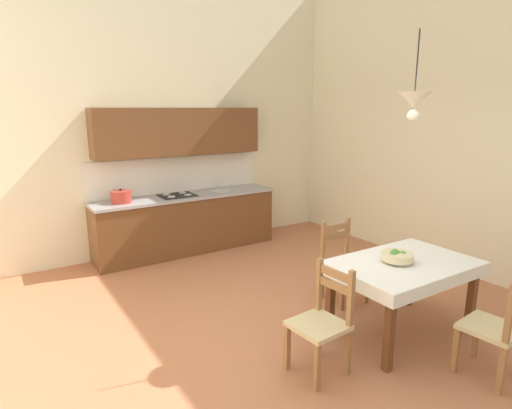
{
  "coord_description": "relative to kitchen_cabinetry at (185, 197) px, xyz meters",
  "views": [
    {
      "loc": [
        -2.47,
        -3.01,
        2.2
      ],
      "look_at": [
        -0.06,
        0.68,
        1.19
      ],
      "focal_mm": 29.57,
      "sensor_mm": 36.0,
      "label": 1
    }
  ],
  "objects": [
    {
      "name": "pendant_lamp",
      "position": [
        0.82,
        -3.4,
        1.41
      ],
      "size": [
        0.32,
        0.32,
        0.81
      ],
      "color": "black"
    },
    {
      "name": "fruit_bowl",
      "position": [
        0.67,
        -3.47,
        -0.04
      ],
      "size": [
        0.3,
        0.3,
        0.12
      ],
      "color": "beige",
      "rests_on": "dining_table"
    },
    {
      "name": "wall_right",
      "position": [
        2.8,
        -2.92,
        1.28
      ],
      "size": [
        0.12,
        6.98,
        4.28
      ],
      "primitive_type": "cube",
      "color": "beige",
      "rests_on": "ground_plane"
    },
    {
      "name": "dining_chair_tv_side",
      "position": [
        -0.32,
        -3.53,
        -0.41
      ],
      "size": [
        0.45,
        0.45,
        0.93
      ],
      "color": "#D1BC89",
      "rests_on": "ground_plane"
    },
    {
      "name": "ground_plane",
      "position": [
        -0.08,
        -2.92,
        -0.91
      ],
      "size": [
        6.24,
        6.98,
        0.1
      ],
      "primitive_type": "cube",
      "color": "#B7704C"
    },
    {
      "name": "dining_chair_camera_side",
      "position": [
        0.8,
        -4.38,
        -0.41
      ],
      "size": [
        0.46,
        0.46,
        0.93
      ],
      "color": "#D1BC89",
      "rests_on": "ground_plane"
    },
    {
      "name": "dining_table",
      "position": [
        0.75,
        -3.49,
        -0.23
      ],
      "size": [
        1.39,
        0.94,
        0.75
      ],
      "color": "brown",
      "rests_on": "ground_plane"
    },
    {
      "name": "dining_chair_kitchen_side",
      "position": [
        0.8,
        -2.62,
        -0.41
      ],
      "size": [
        0.44,
        0.44,
        0.93
      ],
      "color": "#D1BC89",
      "rests_on": "ground_plane"
    },
    {
      "name": "kitchen_cabinetry",
      "position": [
        0.0,
        0.0,
        0.0
      ],
      "size": [
        2.84,
        0.63,
        2.2
      ],
      "color": "brown",
      "rests_on": "ground_plane"
    },
    {
      "name": "wall_back",
      "position": [
        -0.08,
        0.33,
        1.28
      ],
      "size": [
        6.24,
        0.12,
        4.28
      ],
      "primitive_type": "cube",
      "color": "beige",
      "rests_on": "ground_plane"
    }
  ]
}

